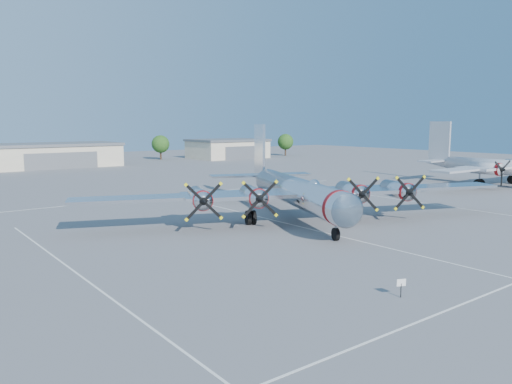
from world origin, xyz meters
TOP-DOWN VIEW (x-y plane):
  - ground at (0.00, 0.00)m, footprint 260.00×260.00m
  - parking_lines at (0.00, -1.75)m, footprint 60.00×50.08m
  - hangar_center at (0.00, 81.96)m, footprint 28.60×14.60m
  - hangar_east at (48.00, 81.96)m, footprint 20.60×14.60m
  - tree_east at (30.00, 88.00)m, footprint 4.80×4.80m
  - tree_far_east at (68.00, 80.00)m, footprint 4.80×4.80m
  - main_bomber_b29 at (2.38, 2.42)m, footprint 52.25×44.42m
  - twin_engine_east at (45.92, 4.41)m, footprint 32.71×23.89m
  - info_placard at (-8.71, -19.25)m, footprint 0.54×0.27m

SIDE VIEW (x-z plane):
  - ground at x=0.00m, z-range 0.00..0.00m
  - main_bomber_b29 at x=2.38m, z-range -4.89..4.89m
  - twin_engine_east at x=45.92m, z-range -5.10..5.10m
  - parking_lines at x=0.00m, z-range 0.00..0.01m
  - info_placard at x=-8.71m, z-range 0.22..1.31m
  - hangar_center at x=0.00m, z-range 0.01..5.41m
  - hangar_east at x=48.00m, z-range 0.01..5.41m
  - tree_east at x=30.00m, z-range 0.90..7.54m
  - tree_far_east at x=68.00m, z-range 0.90..7.54m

